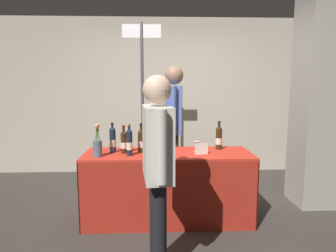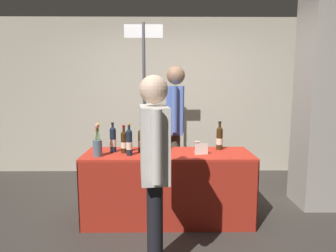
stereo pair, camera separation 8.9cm
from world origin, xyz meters
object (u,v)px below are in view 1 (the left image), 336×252
taster_foreground_right (158,157)px  display_bottle_0 (113,139)px  tasting_table (168,174)px  vendor_presenter (174,118)px  flower_vase (98,146)px  wine_glass_near_vendor (197,144)px  concrete_pillar (321,85)px  booth_signpost (142,91)px  featured_wine_bottle (162,139)px

taster_foreground_right → display_bottle_0: bearing=20.8°
tasting_table → vendor_presenter: bearing=81.5°
flower_vase → tasting_table: bearing=12.0°
wine_glass_near_vendor → concrete_pillar: bearing=13.6°
wine_glass_near_vendor → vendor_presenter: size_ratio=0.07×
concrete_pillar → booth_signpost: 2.29m
display_bottle_0 → booth_signpost: size_ratio=0.14×
tasting_table → booth_signpost: (-0.32, 0.92, 0.91)m
featured_wine_bottle → booth_signpost: bearing=108.4°
featured_wine_bottle → booth_signpost: 0.98m
wine_glass_near_vendor → tasting_table: bearing=-174.4°
display_bottle_0 → vendor_presenter: 1.02m
vendor_presenter → tasting_table: bearing=-2.7°
display_bottle_0 → booth_signpost: bearing=71.5°
concrete_pillar → wine_glass_near_vendor: 1.76m
featured_wine_bottle → flower_vase: size_ratio=0.85×
wine_glass_near_vendor → vendor_presenter: (-0.22, 0.71, 0.22)m
taster_foreground_right → booth_signpost: booth_signpost is taller
flower_vase → display_bottle_0: bearing=57.1°
featured_wine_bottle → wine_glass_near_vendor: size_ratio=2.51×
tasting_table → display_bottle_0: 0.73m
concrete_pillar → booth_signpost: size_ratio=1.29×
tasting_table → booth_signpost: size_ratio=0.79×
taster_foreground_right → concrete_pillar: bearing=-61.7°
concrete_pillar → vendor_presenter: (-1.80, 0.33, -0.44)m
tasting_table → wine_glass_near_vendor: bearing=5.6°
wine_glass_near_vendor → flower_vase: 1.09m
booth_signpost → concrete_pillar: bearing=-12.7°
concrete_pillar → display_bottle_0: bearing=-171.5°
tasting_table → display_bottle_0: bearing=176.2°
tasting_table → taster_foreground_right: taster_foreground_right is taller
taster_foreground_right → vendor_presenter: bearing=-13.4°
concrete_pillar → featured_wine_bottle: bearing=-172.3°
wine_glass_near_vendor → flower_vase: bearing=-169.9°
concrete_pillar → flower_vase: (-2.66, -0.58, -0.63)m
tasting_table → display_bottle_0: (-0.62, 0.04, 0.40)m
display_bottle_0 → vendor_presenter: size_ratio=0.19×
display_bottle_0 → featured_wine_bottle: bearing=11.0°
tasting_table → taster_foreground_right: bearing=-97.1°
concrete_pillar → display_bottle_0: 2.63m
taster_foreground_right → booth_signpost: bearing=0.5°
featured_wine_bottle → taster_foreground_right: bearing=-92.9°
concrete_pillar → vendor_presenter: concrete_pillar is taller
concrete_pillar → vendor_presenter: size_ratio=1.72×
concrete_pillar → featured_wine_bottle: (-1.98, -0.27, -0.62)m
flower_vase → vendor_presenter: (0.86, 0.90, 0.18)m
tasting_table → featured_wine_bottle: size_ratio=6.18×
display_bottle_0 → concrete_pillar: bearing=8.5°
flower_vase → taster_foreground_right: size_ratio=0.22×
concrete_pillar → booth_signpost: (-2.24, 0.50, -0.08)m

